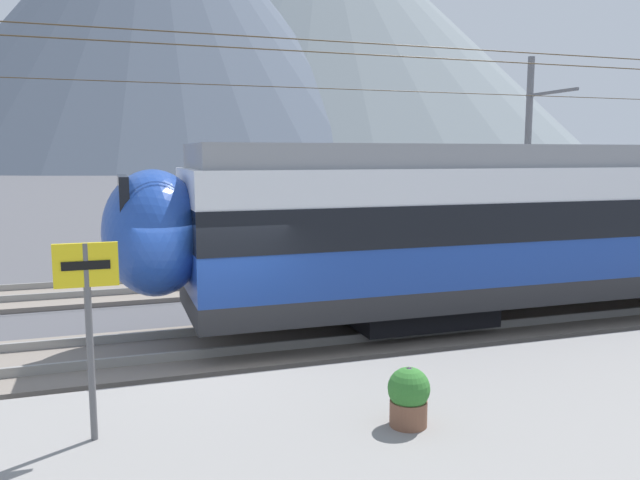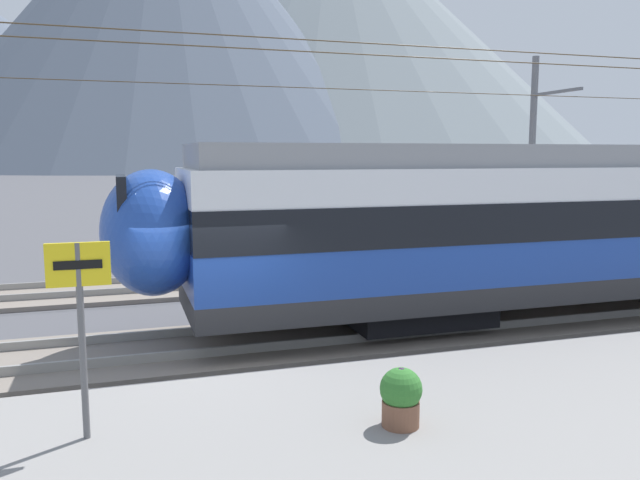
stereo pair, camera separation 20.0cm
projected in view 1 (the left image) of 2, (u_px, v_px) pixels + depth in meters
ground_plane at (215, 373)px, 10.67m from camera, size 400.00×400.00×0.00m
track_near at (204, 348)px, 11.80m from camera, size 120.00×3.00×0.28m
track_far at (174, 287)px, 17.22m from camera, size 120.00×3.00×0.28m
catenary_mast_far_side at (531, 151)px, 22.75m from camera, size 42.28×2.60×7.11m
platform_sign at (88, 297)px, 7.16m from camera, size 0.70×0.08×2.32m
potted_plant_platform_edge at (409, 395)px, 7.71m from camera, size 0.52×0.52×0.73m
mountain_central_peak at (157, 15)px, 169.88m from camera, size 132.77×132.77×81.84m
mountain_right_ridge at (323, 36)px, 211.96m from camera, size 178.19×178.19×85.80m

